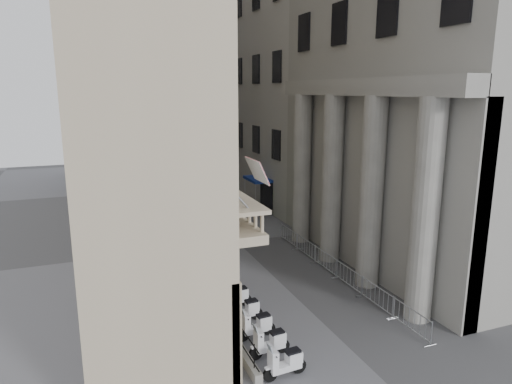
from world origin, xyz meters
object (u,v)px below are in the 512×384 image
scooter_0 (285,377)px  pedestrian_a (219,209)px  pedestrian_b (209,187)px  street_lamp (183,160)px  security_tent (182,210)px  info_kiosk (184,224)px

scooter_0 → pedestrian_a: bearing=-14.5°
pedestrian_b → street_lamp: bearing=85.0°
scooter_0 → security_tent: bearing=-3.2°
info_kiosk → pedestrian_b: bearing=86.1°
pedestrian_b → scooter_0: bearing=97.1°
street_lamp → pedestrian_b: street_lamp is taller
pedestrian_a → pedestrian_b: size_ratio=1.10×
security_tent → info_kiosk: bearing=74.8°
info_kiosk → pedestrian_a: (3.55, 3.25, 0.00)m
scooter_0 → pedestrian_a: size_ratio=0.86×
scooter_0 → security_tent: security_tent is taller
security_tent → street_lamp: 3.49m
info_kiosk → pedestrian_b: info_kiosk is taller
pedestrian_b → info_kiosk: bearing=84.3°
pedestrian_a → street_lamp: bearing=46.4°
security_tent → pedestrian_a: size_ratio=2.03×
security_tent → pedestrian_b: 15.40m
scooter_0 → info_kiosk: info_kiosk is taller
security_tent → pedestrian_a: bearing=51.3°
pedestrian_a → info_kiosk: bearing=43.5°
scooter_0 → security_tent: (-0.37, 15.86, 2.41)m
pedestrian_a → scooter_0: bearing=81.1°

